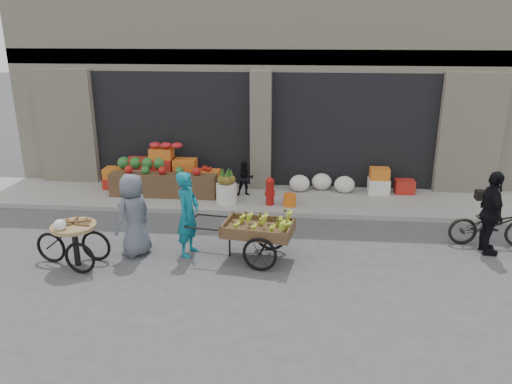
# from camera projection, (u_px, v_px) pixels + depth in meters

# --- Properties ---
(ground) EXTENTS (80.00, 80.00, 0.00)m
(ground) POSITION_uv_depth(u_px,v_px,m) (238.00, 275.00, 9.22)
(ground) COLOR #424244
(ground) RESTS_ON ground
(sidewalk) EXTENTS (18.00, 2.20, 0.12)m
(sidewalk) POSITION_uv_depth(u_px,v_px,m) (258.00, 199.00, 13.07)
(sidewalk) COLOR gray
(sidewalk) RESTS_ON ground
(building) EXTENTS (14.00, 6.45, 7.00)m
(building) POSITION_uv_depth(u_px,v_px,m) (269.00, 59.00, 15.74)
(building) COLOR beige
(building) RESTS_ON ground
(fruit_display) EXTENTS (3.10, 1.12, 1.24)m
(fruit_display) POSITION_uv_depth(u_px,v_px,m) (167.00, 171.00, 13.36)
(fruit_display) COLOR #B02218
(fruit_display) RESTS_ON sidewalk
(pineapple_bin) EXTENTS (0.52, 0.52, 0.50)m
(pineapple_bin) POSITION_uv_depth(u_px,v_px,m) (227.00, 193.00, 12.57)
(pineapple_bin) COLOR silver
(pineapple_bin) RESTS_ON sidewalk
(fire_hydrant) EXTENTS (0.22, 0.22, 0.71)m
(fire_hydrant) POSITION_uv_depth(u_px,v_px,m) (270.00, 190.00, 12.38)
(fire_hydrant) COLOR #A5140F
(fire_hydrant) RESTS_ON sidewalk
(orange_bucket) EXTENTS (0.32, 0.32, 0.30)m
(orange_bucket) POSITION_uv_depth(u_px,v_px,m) (290.00, 200.00, 12.36)
(orange_bucket) COLOR orange
(orange_bucket) RESTS_ON sidewalk
(right_bay_goods) EXTENTS (3.35, 0.60, 0.70)m
(right_bay_goods) POSITION_uv_depth(u_px,v_px,m) (357.00, 182.00, 13.30)
(right_bay_goods) COLOR silver
(right_bay_goods) RESTS_ON sidewalk
(seated_person) EXTENTS (0.51, 0.43, 0.93)m
(seated_person) POSITION_uv_depth(u_px,v_px,m) (245.00, 179.00, 13.03)
(seated_person) COLOR black
(seated_person) RESTS_ON sidewalk
(banana_cart) EXTENTS (2.36, 1.24, 0.94)m
(banana_cart) POSITION_uv_depth(u_px,v_px,m) (256.00, 227.00, 9.64)
(banana_cart) COLOR brown
(banana_cart) RESTS_ON ground
(vendor_woman) EXTENTS (0.54, 0.70, 1.72)m
(vendor_woman) POSITION_uv_depth(u_px,v_px,m) (188.00, 214.00, 9.81)
(vendor_woman) COLOR #106A7C
(vendor_woman) RESTS_ON ground
(tricycle_cart) EXTENTS (1.45, 0.95, 0.95)m
(tricycle_cart) POSITION_uv_depth(u_px,v_px,m) (75.00, 238.00, 9.42)
(tricycle_cart) COLOR #9E7F51
(tricycle_cart) RESTS_ON ground
(vendor_grey) EXTENTS (0.85, 0.97, 1.68)m
(vendor_grey) POSITION_uv_depth(u_px,v_px,m) (134.00, 215.00, 9.81)
(vendor_grey) COLOR slate
(vendor_grey) RESTS_ON ground
(bicycle) EXTENTS (1.72, 0.60, 0.90)m
(bicycle) POSITION_uv_depth(u_px,v_px,m) (491.00, 225.00, 10.34)
(bicycle) COLOR black
(bicycle) RESTS_ON ground
(cyclist) EXTENTS (0.42, 1.01, 1.71)m
(cyclist) POSITION_uv_depth(u_px,v_px,m) (491.00, 213.00, 9.85)
(cyclist) COLOR black
(cyclist) RESTS_ON ground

